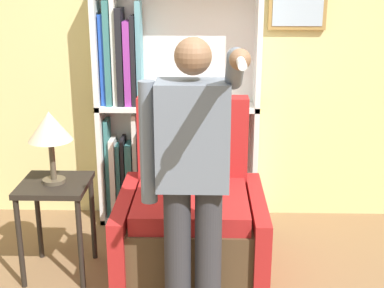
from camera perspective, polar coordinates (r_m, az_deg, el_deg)
name	(u,v)px	position (r m, az deg, el deg)	size (l,w,h in m)	color
wall_back	(204,50)	(4.35, 1.25, 9.98)	(8.00, 0.11, 2.80)	#DBCC84
bookcase	(156,111)	(4.30, -3.89, 3.52)	(1.28, 0.28, 1.96)	white
armchair	(192,220)	(3.71, -0.04, -8.12)	(0.98, 0.91, 1.17)	#4C3823
person_standing	(192,177)	(2.85, 0.04, -3.50)	(0.53, 0.78, 1.69)	#2D2D33
side_table	(56,199)	(3.71, -14.34, -5.73)	(0.45, 0.45, 0.67)	black
table_lamp	(50,129)	(3.55, -14.93, 1.58)	(0.29, 0.29, 0.48)	#4C4233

